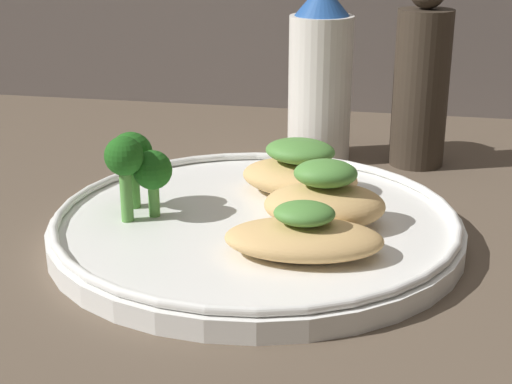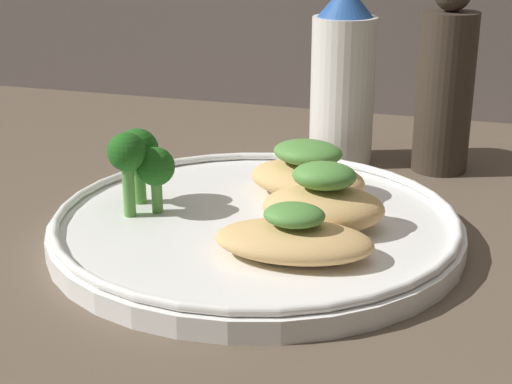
{
  "view_description": "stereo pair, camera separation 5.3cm",
  "coord_description": "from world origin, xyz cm",
  "views": [
    {
      "loc": [
        9.62,
        -48.69,
        21.63
      ],
      "look_at": [
        0.0,
        0.0,
        3.4
      ],
      "focal_mm": 55.0,
      "sensor_mm": 36.0,
      "label": 1
    },
    {
      "loc": [
        14.74,
        -47.39,
        21.63
      ],
      "look_at": [
        0.0,
        0.0,
        3.4
      ],
      "focal_mm": 55.0,
      "sensor_mm": 36.0,
      "label": 2
    }
  ],
  "objects": [
    {
      "name": "grilled_meat_back",
      "position": [
        2.15,
        5.82,
        3.07
      ],
      "size": [
        9.59,
        7.36,
        4.11
      ],
      "color": "tan",
      "rests_on": "plate"
    },
    {
      "name": "grilled_meat_middle",
      "position": [
        4.67,
        0.07,
        3.14
      ],
      "size": [
        8.83,
        6.86,
        4.52
      ],
      "color": "tan",
      "rests_on": "plate"
    },
    {
      "name": "sauce_bottle",
      "position": [
        1.98,
        19.06,
        7.44
      ],
      "size": [
        5.58,
        5.58,
        15.55
      ],
      "color": "white",
      "rests_on": "ground_plane"
    },
    {
      "name": "grilled_meat_front",
      "position": [
        3.99,
        -5.08,
        2.64
      ],
      "size": [
        10.31,
        6.53,
        3.41
      ],
      "color": "tan",
      "rests_on": "plate"
    },
    {
      "name": "ground_plane",
      "position": [
        0.0,
        0.0,
        -0.5
      ],
      "size": [
        180.0,
        180.0,
        1.0
      ],
      "primitive_type": "cube",
      "color": "brown"
    },
    {
      "name": "pepper_grinder",
      "position": [
        10.69,
        19.06,
        7.47
      ],
      "size": [
        4.74,
        4.74,
        16.56
      ],
      "color": "#382D23",
      "rests_on": "ground_plane"
    },
    {
      "name": "plate",
      "position": [
        0.0,
        0.0,
        0.99
      ],
      "size": [
        28.17,
        28.17,
        2.0
      ],
      "color": "white",
      "rests_on": "ground_plane"
    },
    {
      "name": "broccoli_bunch",
      "position": [
        -8.29,
        -0.47,
        5.14
      ],
      "size": [
        4.85,
        5.41,
        5.94
      ],
      "color": "#569942",
      "rests_on": "plate"
    }
  ]
}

